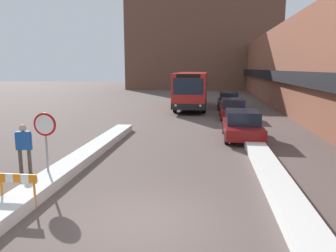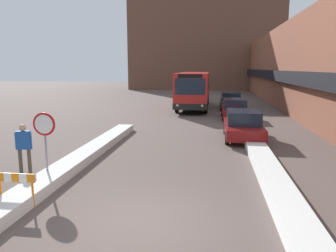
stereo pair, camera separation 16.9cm
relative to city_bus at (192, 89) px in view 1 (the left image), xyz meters
The scene contains 12 objects.
ground_plane 23.39m from the city_bus, 89.51° to the right, with size 160.00×160.00×0.00m, color brown.
building_row_right 10.38m from the city_bus, ahead, with size 5.50×60.00×7.59m.
building_backdrop_far 29.73m from the city_bus, 89.60° to the left, with size 26.00×8.00×18.46m.
snow_bank_left 20.72m from the city_bus, 99.48° to the right, with size 0.90×17.58×0.35m.
snow_bank_right 20.20m from the city_bus, 79.12° to the right, with size 0.90×15.44×0.33m.
city_bus is the anchor object (origin of this frame).
parked_car_front 13.63m from the city_bus, 75.52° to the right, with size 1.93×4.27×1.51m.
parked_car_middle 6.92m from the city_bus, 60.18° to the right, with size 1.86×4.40×1.46m.
parked_car_back 3.55m from the city_bus, ahead, with size 1.88×4.41×1.53m.
stop_sign 21.08m from the city_bus, 99.94° to the right, with size 0.76×0.08×2.31m.
pedestrian 20.64m from the city_bus, 103.66° to the right, with size 0.56×0.33×1.77m.
construction_barricade 23.10m from the city_bus, 98.56° to the right, with size 1.10×0.06×0.94m.
Camera 1 is at (1.42, -7.30, 3.73)m, focal length 35.00 mm.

